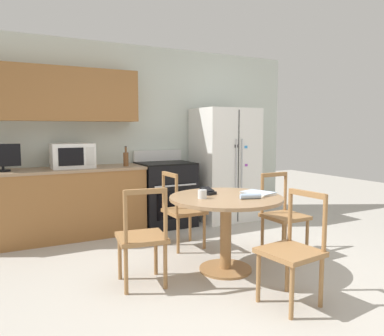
{
  "coord_description": "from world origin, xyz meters",
  "views": [
    {
      "loc": [
        -1.86,
        -2.66,
        1.41
      ],
      "look_at": [
        0.13,
        1.15,
        0.95
      ],
      "focal_mm": 35.0,
      "sensor_mm": 36.0,
      "label": 1
    }
  ],
  "objects": [
    {
      "name": "ground_plane",
      "position": [
        0.0,
        0.0,
        0.0
      ],
      "size": [
        14.0,
        14.0,
        0.0
      ],
      "primitive_type": "plane",
      "color": "#B2ADA3"
    },
    {
      "name": "dining_chair_right",
      "position": [
        0.95,
        0.51,
        0.43
      ],
      "size": [
        0.43,
        0.43,
        0.9
      ],
      "rotation": [
        0.0,
        0.0,
        3.16
      ],
      "color": "#9E7042",
      "rests_on": "ground_plane"
    },
    {
      "name": "dining_table",
      "position": [
        0.1,
        0.38,
        0.58
      ],
      "size": [
        1.11,
        1.11,
        0.74
      ],
      "color": "#997551",
      "rests_on": "ground_plane"
    },
    {
      "name": "candle_glass",
      "position": [
        -0.16,
        0.39,
        0.78
      ],
      "size": [
        0.09,
        0.09,
        0.08
      ],
      "color": "silver",
      "rests_on": "dining_table"
    },
    {
      "name": "refrigerator",
      "position": [
        1.25,
        2.21,
        0.85
      ],
      "size": [
        0.88,
        0.77,
        1.71
      ],
      "color": "white",
      "rests_on": "ground_plane"
    },
    {
      "name": "back_wall",
      "position": [
        -0.3,
        2.59,
        1.44
      ],
      "size": [
        5.2,
        0.44,
        2.6
      ],
      "color": "silver",
      "rests_on": "ground_plane"
    },
    {
      "name": "mail_stack",
      "position": [
        0.46,
        0.33,
        0.76
      ],
      "size": [
        0.31,
        0.36,
        0.02
      ],
      "color": "white",
      "rests_on": "dining_table"
    },
    {
      "name": "kitchen_counter",
      "position": [
        -1.16,
        2.29,
        0.45
      ],
      "size": [
        2.11,
        0.64,
        0.9
      ],
      "color": "#936033",
      "rests_on": "ground_plane"
    },
    {
      "name": "microwave",
      "position": [
        -1.01,
        2.29,
        1.06
      ],
      "size": [
        0.52,
        0.37,
        0.32
      ],
      "color": "white",
      "rests_on": "kitchen_counter"
    },
    {
      "name": "dining_chair_left",
      "position": [
        -0.75,
        0.42,
        0.43
      ],
      "size": [
        0.47,
        0.47,
        0.9
      ],
      "rotation": [
        0.0,
        0.0,
        6.14
      ],
      "color": "#9E7042",
      "rests_on": "ground_plane"
    },
    {
      "name": "wallet",
      "position": [
        0.01,
        0.56,
        0.77
      ],
      "size": [
        0.15,
        0.16,
        0.07
      ],
      "color": "black",
      "rests_on": "dining_table"
    },
    {
      "name": "folded_napkin",
      "position": [
        0.24,
        0.16,
        0.77
      ],
      "size": [
        0.21,
        0.11,
        0.05
      ],
      "color": "#A3BCDB",
      "rests_on": "dining_table"
    },
    {
      "name": "counter_bottle",
      "position": [
        -0.33,
        2.19,
        1.0
      ],
      "size": [
        0.07,
        0.07,
        0.27
      ],
      "color": "brown",
      "rests_on": "kitchen_counter"
    },
    {
      "name": "countertop_tv",
      "position": [
        -1.81,
        2.26,
        1.08
      ],
      "size": [
        0.39,
        0.16,
        0.33
      ],
      "color": "black",
      "rests_on": "kitchen_counter"
    },
    {
      "name": "dining_chair_far",
      "position": [
        0.04,
        1.23,
        0.43
      ],
      "size": [
        0.43,
        0.43,
        0.9
      ],
      "rotation": [
        0.0,
        0.0,
        4.74
      ],
      "color": "#9E7042",
      "rests_on": "ground_plane"
    },
    {
      "name": "oven_range",
      "position": [
        0.28,
        2.26,
        0.47
      ],
      "size": [
        0.75,
        0.68,
        1.08
      ],
      "color": "black",
      "rests_on": "ground_plane"
    },
    {
      "name": "dining_chair_near",
      "position": [
        0.19,
        -0.47,
        0.43
      ],
      "size": [
        0.47,
        0.47,
        0.9
      ],
      "rotation": [
        0.0,
        0.0,
        1.69
      ],
      "color": "#9E7042",
      "rests_on": "ground_plane"
    }
  ]
}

